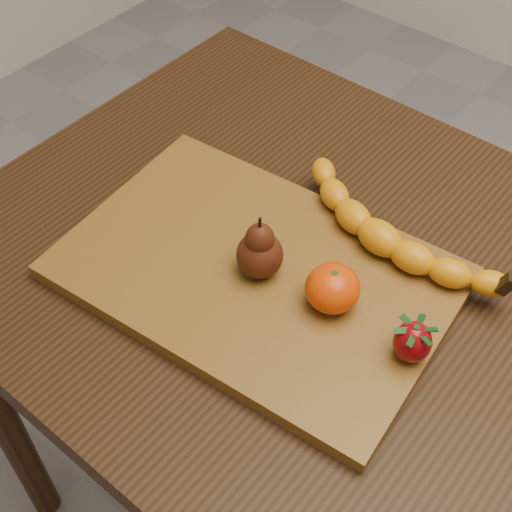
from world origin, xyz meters
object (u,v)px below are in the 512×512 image
Objects in this scene: pear at (260,246)px; mandarin at (333,288)px; table at (344,335)px; cutting_board at (256,273)px.

pear is 0.10m from mandarin.
mandarin is (0.09, 0.01, -0.02)m from pear.
table is 0.16m from cutting_board.
pear is at bearing -171.76° from mandarin.
cutting_board is at bearing 169.88° from pear.
table is 16.13× the size of mandarin.
pear is (-0.09, -0.06, 0.16)m from table.
pear is at bearing -145.42° from table.
pear reaches higher than cutting_board.
mandarin is (0.10, 0.01, 0.04)m from cutting_board.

